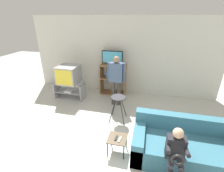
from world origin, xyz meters
TOP-DOWN VIEW (x-y plane):
  - wall_back at (0.00, 3.66)m, footprint 6.40×0.06m
  - tv_stand at (-1.57, 2.70)m, footprint 0.97×0.44m
  - television_main at (-1.56, 2.72)m, footprint 0.64×0.66m
  - media_shelf at (-0.24, 3.38)m, footprint 0.88×0.42m
  - television_flat at (-0.27, 3.39)m, footprint 0.70×0.20m
  - folding_stool at (0.26, 1.83)m, footprint 0.42×0.42m
  - snack_table at (0.47, 0.74)m, footprint 0.37×0.37m
  - remote_control_black at (0.45, 0.72)m, footprint 0.04×0.15m
  - remote_control_white at (0.52, 0.69)m, footprint 0.06×0.15m
  - couch at (1.76, 0.90)m, footprint 1.97×0.93m
  - person_standing_adult at (0.03, 2.63)m, footprint 0.53×0.20m
  - person_seated_child at (1.49, 0.37)m, footprint 0.33×0.43m

SIDE VIEW (x-z plane):
  - couch at x=1.76m, z-range -0.11..0.65m
  - tv_stand at x=-1.57m, z-range 0.00..0.55m
  - snack_table at x=0.47m, z-range 0.12..0.47m
  - remote_control_black at x=0.45m, z-range 0.35..0.37m
  - remote_control_white at x=0.52m, z-range 0.35..0.37m
  - media_shelf at x=-0.24m, z-range 0.01..1.08m
  - folding_stool at x=0.26m, z-range 0.22..0.91m
  - person_seated_child at x=1.49m, z-range 0.09..1.07m
  - television_main at x=-1.56m, z-range 0.55..1.12m
  - person_standing_adult at x=0.03m, z-range 0.16..1.70m
  - television_flat at x=-0.27m, z-range 1.05..1.52m
  - wall_back at x=0.00m, z-range 0.00..2.60m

